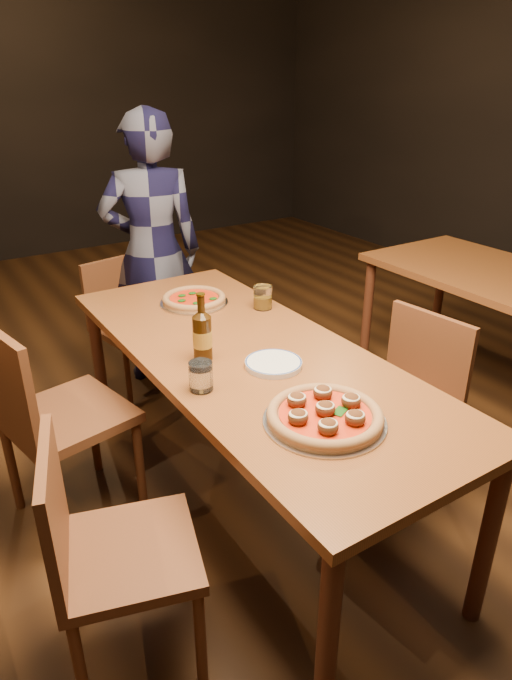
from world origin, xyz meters
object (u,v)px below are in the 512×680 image
pizza_margherita (194,299)px  water_glass (201,376)px  chair_end (133,327)px  diner (153,252)px  chair_main_nw (129,551)px  amber_glass (263,297)px  table_main (249,367)px  plate_stack (273,364)px  beer_bottle (202,337)px  chair_main_e (396,410)px  pizza_meatball (325,415)px  chair_main_sw (67,414)px

pizza_margherita → water_glass: bearing=-115.3°
chair_end → diner: diner is taller
chair_main_nw → amber_glass: bearing=-35.3°
table_main → plate_stack: plate_stack is taller
pizza_margherita → beer_bottle: (-0.24, -0.55, 0.07)m
chair_main_e → plate_stack: chair_main_e is taller
chair_main_e → pizza_margherita: 1.07m
plate_stack → table_main: bearing=93.8°
diner → amber_glass: bearing=116.6°
water_glass → amber_glass: amber_glass is taller
chair_end → amber_glass: 1.01m
table_main → pizza_meatball: (-0.07, -0.56, 0.10)m
pizza_margherita → diner: diner is taller
diner → pizza_margherita: bearing=100.5°
pizza_margherita → pizza_meatball: bearing=-96.2°
amber_glass → pizza_margherita: bearing=136.3°
water_glass → table_main: bearing=28.6°
pizza_margherita → water_glass: (-0.36, -0.75, 0.03)m
pizza_meatball → diner: (0.24, 1.90, 0.03)m
chair_main_nw → pizza_margherita: chair_main_nw is taller
chair_end → water_glass: water_glass is taller
chair_main_nw → water_glass: (0.40, 0.26, 0.36)m
water_glass → chair_main_sw: bearing=124.1°
chair_main_e → diner: size_ratio=0.55×
chair_main_e → pizza_margherita: bearing=-156.7°
chair_main_sw → pizza_meatball: 1.13m
chair_main_e → water_glass: 0.95m
chair_end → table_main: bearing=-100.1°
plate_stack → amber_glass: bearing=60.6°
chair_main_nw → pizza_margherita: size_ratio=2.68×
water_glass → amber_glass: 0.80m
chair_main_nw → table_main: bearing=-42.1°
chair_main_sw → water_glass: size_ratio=9.32×
beer_bottle → pizza_meatball: bearing=-79.0°
pizza_margherita → chair_main_e: bearing=-60.1°
pizza_meatball → beer_bottle: size_ratio=1.49×
table_main → amber_glass: (0.30, 0.36, 0.13)m
pizza_margherita → plate_stack: (-0.05, -0.75, -0.01)m
chair_main_e → beer_bottle: (-0.75, 0.33, 0.41)m
plate_stack → water_glass: 0.31m
chair_main_nw → pizza_meatball: bearing=-85.2°
chair_main_e → plate_stack: 0.65m
beer_bottle → chair_main_e: bearing=-23.9°
chair_main_sw → plate_stack: size_ratio=4.52×
chair_main_sw → pizza_meatball: (0.59, -0.92, 0.29)m
diner → pizza_meatball: bearing=101.8°
chair_main_e → plate_stack: (-0.55, 0.13, 0.32)m
water_glass → diner: 1.57m
pizza_margherita → beer_bottle: beer_bottle is taller
chair_main_nw → pizza_meatball: (0.63, -0.13, 0.34)m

